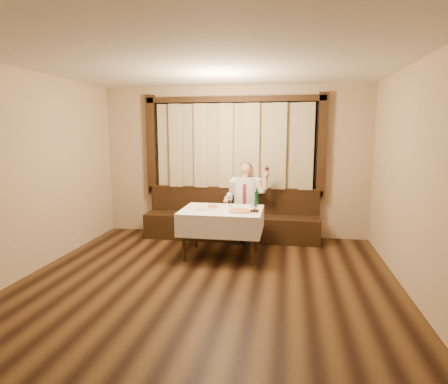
% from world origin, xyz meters
% --- Properties ---
extents(room, '(5.01, 6.01, 2.81)m').
position_xyz_m(room, '(-0.00, 0.97, 1.50)').
color(room, black).
rests_on(room, ground).
extents(banquette, '(3.20, 0.61, 0.94)m').
position_xyz_m(banquette, '(0.00, 2.72, 0.31)').
color(banquette, black).
rests_on(banquette, ground).
extents(dining_table, '(1.27, 0.97, 0.76)m').
position_xyz_m(dining_table, '(0.00, 1.70, 0.65)').
color(dining_table, black).
rests_on(dining_table, ground).
extents(pizza, '(0.35, 0.35, 0.04)m').
position_xyz_m(pizza, '(0.31, 1.55, 0.77)').
color(pizza, white).
rests_on(pizza, dining_table).
extents(pasta_red, '(0.25, 0.25, 0.09)m').
position_xyz_m(pasta_red, '(-0.17, 1.79, 0.79)').
color(pasta_red, white).
rests_on(pasta_red, dining_table).
extents(pasta_cream, '(0.24, 0.24, 0.08)m').
position_xyz_m(pasta_cream, '(-0.27, 1.65, 0.79)').
color(pasta_cream, white).
rests_on(pasta_cream, dining_table).
extents(green_bottle, '(0.06, 0.06, 0.30)m').
position_xyz_m(green_bottle, '(0.52, 2.05, 0.88)').
color(green_bottle, '#115129').
rests_on(green_bottle, dining_table).
extents(table_wine_glass, '(0.07, 0.07, 0.18)m').
position_xyz_m(table_wine_glass, '(0.10, 1.96, 0.89)').
color(table_wine_glass, white).
rests_on(table_wine_glass, dining_table).
extents(cruet_caddy, '(0.13, 0.08, 0.13)m').
position_xyz_m(cruet_caddy, '(0.53, 1.56, 0.80)').
color(cruet_caddy, black).
rests_on(cruet_caddy, dining_table).
extents(seated_man, '(0.78, 0.58, 1.42)m').
position_xyz_m(seated_man, '(0.26, 2.63, 0.82)').
color(seated_man, black).
rests_on(seated_man, ground).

